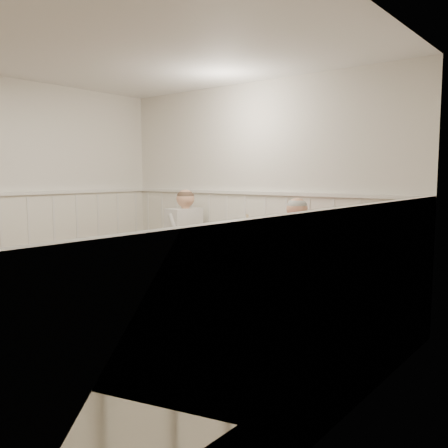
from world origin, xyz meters
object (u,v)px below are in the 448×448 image
dining_table (235,253)px  chair_right (295,277)px  diner_cream (187,252)px  grass_vase (246,228)px  chair_left (185,261)px  beer_bottle (226,232)px  man_in_pink (295,271)px

dining_table → chair_right: size_ratio=1.07×
diner_cream → grass_vase: bearing=21.5°
chair_left → diner_cream: size_ratio=0.61×
chair_right → beer_bottle: bearing=172.3°
beer_bottle → grass_vase: (0.20, 0.12, 0.05)m
dining_table → beer_bottle: size_ratio=3.85×
man_in_pink → chair_left: bearing=176.4°
dining_table → man_in_pink: (0.79, -0.03, -0.09)m
chair_left → beer_bottle: bearing=12.3°
dining_table → chair_right: chair_right is taller
chair_right → beer_bottle: (-1.03, 0.14, 0.38)m
chair_right → beer_bottle: 1.11m
chair_right → man_in_pink: size_ratio=0.66×
man_in_pink → beer_bottle: man_in_pink is taller
chair_left → diner_cream: (0.06, -0.03, 0.12)m
dining_table → grass_vase: (-0.08, 0.31, 0.25)m
dining_table → chair_right: bearing=3.9°
diner_cream → grass_vase: 0.82m
chair_left → beer_bottle: (0.56, 0.12, 0.40)m
chair_left → diner_cream: 0.14m
chair_right → man_in_pink: bearing=-62.9°
beer_bottle → dining_table: bearing=-34.3°
beer_bottle → grass_vase: size_ratio=0.71×
beer_bottle → grass_vase: bearing=31.2°
dining_table → chair_left: bearing=175.4°
beer_bottle → man_in_pink: bearing=-11.8°
diner_cream → chair_left: bearing=148.8°
man_in_pink → grass_vase: 1.00m
dining_table → chair_right: 0.77m
man_in_pink → beer_bottle: 1.14m
dining_table → grass_vase: size_ratio=2.73×
chair_left → grass_vase: 0.91m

